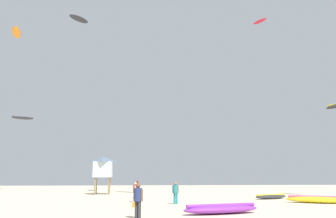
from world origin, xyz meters
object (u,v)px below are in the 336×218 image
at_px(cooler_box, 136,205).
at_px(person_foreground, 138,198).
at_px(kite_grounded_mid, 271,197).
at_px(kite_aloft_4, 260,21).
at_px(kite_grounded_far, 221,209).
at_px(kite_aloft_3, 16,32).
at_px(person_right, 135,191).
at_px(lifeguard_tower, 103,167).
at_px(kite_aloft_0, 23,118).
at_px(kite_grounded_near, 318,200).
at_px(person_midground, 137,188).
at_px(person_left, 176,191).
at_px(kite_aloft_6, 79,19).

bearing_deg(cooler_box, person_foreground, -88.86).
relative_size(kite_grounded_mid, kite_aloft_4, 1.43).
relative_size(kite_grounded_far, kite_aloft_4, 1.86).
bearing_deg(kite_aloft_4, kite_grounded_mid, -111.52).
bearing_deg(kite_aloft_3, kite_grounded_far, -46.23).
height_order(person_right, lifeguard_tower, lifeguard_tower).
xyz_separation_m(person_right, kite_aloft_0, (-17.96, 25.03, 9.94)).
distance_m(kite_grounded_near, cooler_box, 14.15).
height_order(kite_grounded_mid, kite_grounded_far, kite_grounded_far).
distance_m(person_midground, kite_aloft_3, 25.63).
xyz_separation_m(person_left, kite_grounded_near, (11.11, -0.06, -0.67)).
distance_m(kite_grounded_mid, cooler_box, 13.87).
bearing_deg(kite_aloft_4, person_left, -126.00).
bearing_deg(person_right, person_midground, -86.65).
bearing_deg(kite_aloft_3, lifeguard_tower, -10.19).
height_order(person_midground, kite_aloft_3, kite_aloft_3).
xyz_separation_m(lifeguard_tower, cooler_box, (3.93, -14.70, -2.89)).
bearing_deg(kite_grounded_mid, lifeguard_tower, 153.56).
bearing_deg(person_right, person_foreground, 96.17).
distance_m(person_midground, kite_grounded_mid, 12.38).
relative_size(cooler_box, kite_aloft_0, 0.17).
xyz_separation_m(person_midground, lifeguard_tower, (-3.90, 5.79, 2.09)).
bearing_deg(kite_aloft_3, kite_grounded_near, -26.58).
height_order(person_midground, kite_grounded_mid, person_midground).
height_order(kite_grounded_near, kite_grounded_mid, kite_grounded_near).
height_order(person_left, kite_grounded_far, person_left).
relative_size(kite_aloft_3, kite_aloft_4, 1.49).
distance_m(kite_grounded_mid, kite_aloft_4, 32.34).
xyz_separation_m(kite_grounded_near, kite_aloft_4, (5.07, 22.33, 26.17)).
bearing_deg(kite_aloft_6, kite_grounded_far, -63.32).
bearing_deg(kite_aloft_0, lifeguard_tower, -44.70).
xyz_separation_m(person_foreground, person_left, (2.77, 8.29, -0.07)).
bearing_deg(cooler_box, kite_aloft_3, 132.87).
height_order(person_left, person_right, person_left).
height_order(kite_grounded_near, lifeguard_tower, lifeguard_tower).
xyz_separation_m(person_midground, kite_aloft_6, (-9.37, 14.82, 24.38)).
xyz_separation_m(person_foreground, kite_aloft_4, (18.95, 30.56, 25.43)).
height_order(person_right, kite_grounded_far, person_right).
bearing_deg(kite_grounded_mid, person_right, -166.20).
relative_size(kite_grounded_mid, kite_aloft_0, 1.13).
height_order(person_left, kite_aloft_3, kite_aloft_3).
distance_m(kite_grounded_mid, kite_aloft_6, 37.22).
distance_m(kite_grounded_mid, kite_aloft_3, 35.38).
bearing_deg(kite_grounded_far, kite_aloft_4, 63.57).
relative_size(lifeguard_tower, cooler_box, 7.41).
height_order(lifeguard_tower, kite_aloft_0, kite_aloft_0).
bearing_deg(kite_grounded_mid, cooler_box, -151.05).
xyz_separation_m(person_right, kite_grounded_far, (4.92, -8.16, -0.65)).
distance_m(kite_grounded_near, kite_aloft_0, 43.11).
xyz_separation_m(kite_grounded_near, cooler_box, (-14.01, -1.99, -0.11)).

